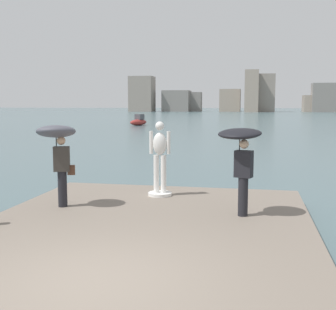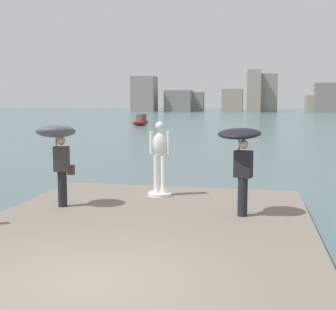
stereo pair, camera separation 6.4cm
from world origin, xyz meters
The scene contains 7 objects.
ground_plane centered at (0.00, 40.00, 0.00)m, with size 400.00×400.00×0.00m, color #4C666B.
pier centered at (0.00, 2.10, 0.20)m, with size 7.05×10.20×0.40m, color slate.
statue_white_figure centered at (-0.26, 5.83, 1.35)m, with size 0.65×0.65×2.03m.
onlooker_left centered at (-2.42, 4.11, 1.97)m, with size 1.21×1.23×2.05m.
onlooker_right centered at (1.96, 4.11, 1.92)m, with size 1.22×1.23×2.00m.
boat_near centered at (-12.47, 49.46, 0.51)m, with size 2.24×3.56×1.45m.
distant_skyline centered at (-1.62, 139.31, 4.66)m, with size 78.50×13.64×13.12m.
Camera 2 is at (2.28, -5.69, 2.94)m, focal length 46.71 mm.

